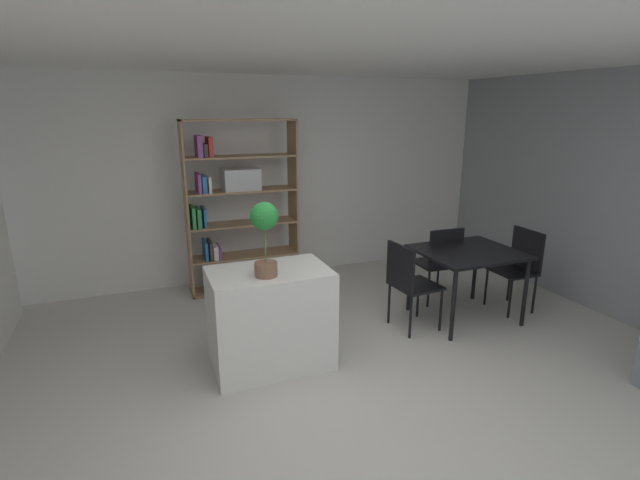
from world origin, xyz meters
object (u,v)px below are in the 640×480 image
(open_bookshelf, at_px, (233,204))
(kitchen_island, at_px, (270,318))
(dining_table, at_px, (468,258))
(potted_plant_on_island, at_px, (265,231))
(dining_chair_window_side, at_px, (519,262))
(dining_chair_far, at_px, (440,258))
(dining_chair_island_side, at_px, (408,279))

(open_bookshelf, bearing_deg, kitchen_island, -92.63)
(open_bookshelf, xyz_separation_m, dining_table, (2.16, -1.79, -0.41))
(potted_plant_on_island, relative_size, dining_chair_window_side, 0.67)
(dining_table, bearing_deg, dining_chair_window_side, -0.11)
(kitchen_island, distance_m, dining_chair_far, 2.33)
(potted_plant_on_island, height_order, dining_table, potted_plant_on_island)
(potted_plant_on_island, bearing_deg, dining_table, 7.29)
(dining_chair_window_side, bearing_deg, kitchen_island, -85.95)
(dining_chair_window_side, bearing_deg, potted_plant_on_island, -83.61)
(potted_plant_on_island, relative_size, open_bookshelf, 0.29)
(potted_plant_on_island, xyz_separation_m, dining_chair_island_side, (1.57, 0.29, -0.73))
(kitchen_island, relative_size, dining_chair_window_side, 1.11)
(open_bookshelf, height_order, dining_chair_window_side, open_bookshelf)
(potted_plant_on_island, xyz_separation_m, dining_chair_far, (2.30, 0.77, -0.74))
(dining_chair_island_side, distance_m, dining_chair_window_side, 1.47)
(dining_table, xyz_separation_m, dining_chair_far, (-0.00, 0.48, -0.15))
(dining_table, relative_size, dining_chair_window_side, 1.11)
(dining_chair_island_side, bearing_deg, kitchen_island, 91.97)
(kitchen_island, height_order, dining_chair_window_side, dining_chair_window_side)
(kitchen_island, xyz_separation_m, dining_chair_window_side, (2.98, 0.17, 0.11))
(kitchen_island, bearing_deg, open_bookshelf, 87.37)
(dining_chair_far, bearing_deg, potted_plant_on_island, 20.80)
(potted_plant_on_island, relative_size, dining_chair_far, 0.67)
(kitchen_island, height_order, open_bookshelf, open_bookshelf)
(kitchen_island, height_order, dining_chair_far, dining_chair_far)
(kitchen_island, height_order, dining_table, kitchen_island)
(dining_chair_island_side, bearing_deg, dining_chair_far, -60.64)
(kitchen_island, bearing_deg, potted_plant_on_island, -114.32)
(dining_table, bearing_deg, dining_chair_island_side, -179.45)
(dining_chair_island_side, bearing_deg, open_bookshelf, 34.19)
(open_bookshelf, bearing_deg, dining_chair_window_side, -31.86)
(dining_chair_island_side, relative_size, dining_chair_window_side, 1.00)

